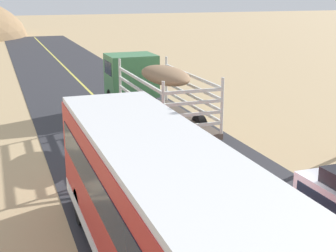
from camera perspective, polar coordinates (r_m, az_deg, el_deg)
ground_plane at (r=12.66m, az=8.98°, el=-13.71°), size 240.00×240.00×0.00m
road_surface at (r=12.66m, az=8.98°, el=-13.67°), size 8.00×120.00×0.02m
road_centre_line at (r=12.65m, az=8.98°, el=-13.62°), size 0.16×117.60×0.00m
livestock_truck at (r=23.88m, az=-2.97°, el=5.16°), size 2.53×9.70×3.02m
bus at (r=10.36m, az=-1.19°, el=-9.62°), size 2.54×10.00×3.21m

